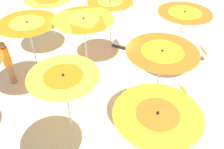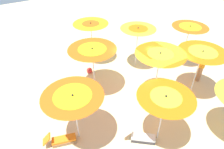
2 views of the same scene
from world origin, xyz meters
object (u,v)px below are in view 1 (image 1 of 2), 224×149
object	(u,v)px
beach_umbrella_1	(28,26)
lounger_1	(171,97)
lounger_0	(124,44)
beach_umbrella_3	(110,5)
beach_umbrella_6	(184,17)
beach_ball	(160,129)
beach_umbrella_0	(49,2)
beachgoer_0	(8,62)
beach_umbrella_7	(162,56)
beach_umbrella_4	(84,24)
beach_umbrella_8	(157,118)
lounger_2	(191,54)
beach_umbrella_5	(64,81)

from	to	relation	value
beach_umbrella_1	lounger_1	distance (m)	5.78
beach_umbrella_1	lounger_0	xyz separation A→B (m)	(-0.98, 3.96, -1.94)
beach_umbrella_3	lounger_0	xyz separation A→B (m)	(0.27, 0.63, -1.86)
beach_umbrella_6	beach_ball	distance (m)	4.64
beach_umbrella_0	beach_umbrella_1	bearing A→B (deg)	-17.21
beachgoer_0	beach_umbrella_7	bearing A→B (deg)	-121.84
beach_umbrella_3	beach_umbrella_4	size ratio (longest dim) A/B	0.89
beach_umbrella_0	beach_umbrella_6	distance (m)	5.96
beach_umbrella_7	lounger_0	size ratio (longest dim) A/B	1.99
beach_umbrella_6	beach_umbrella_8	distance (m)	5.63
beach_umbrella_0	beach_umbrella_1	size ratio (longest dim) A/B	0.91
beach_umbrella_4	lounger_1	bearing A→B (deg)	50.47
beach_umbrella_0	beach_umbrella_4	distance (m)	3.41
beach_umbrella_4	lounger_1	xyz separation A→B (m)	(2.22, 2.69, -2.10)
beach_umbrella_0	beach_umbrella_1	xyz separation A→B (m)	(2.58, -0.80, 0.22)
beach_umbrella_4	beach_umbrella_6	xyz separation A→B (m)	(-0.19, 3.99, -0.27)
beach_umbrella_1	lounger_2	world-z (taller)	beach_umbrella_1
beach_umbrella_5	beach_umbrella_7	distance (m)	3.06
beach_umbrella_8	lounger_1	xyz separation A→B (m)	(-2.33, 1.72, -2.02)
beach_ball	beach_umbrella_3	bearing A→B (deg)	-175.82
beach_umbrella_8	beach_umbrella_5	bearing A→B (deg)	-133.66
beach_umbrella_7	beach_umbrella_8	size ratio (longest dim) A/B	0.96
lounger_2	beach_umbrella_1	bearing A→B (deg)	12.28
beach_umbrella_0	beachgoer_0	distance (m)	3.59
beach_umbrella_3	beach_ball	distance (m)	5.61
lounger_1	beachgoer_0	size ratio (longest dim) A/B	0.63
lounger_0	lounger_1	world-z (taller)	lounger_0
beach_umbrella_7	beach_ball	size ratio (longest dim) A/B	6.98
beach_umbrella_4	lounger_2	xyz separation A→B (m)	(-0.11, 4.67, -2.10)
lounger_1	beach_ball	distance (m)	1.52
beach_umbrella_0	lounger_0	xyz separation A→B (m)	(1.60, 3.16, -1.72)
beach_umbrella_5	beach_umbrella_1	bearing A→B (deg)	-162.90
beach_umbrella_4	beach_umbrella_8	bearing A→B (deg)	11.99
beach_umbrella_3	lounger_1	size ratio (longest dim) A/B	1.96
lounger_1	lounger_2	xyz separation A→B (m)	(-2.33, 1.98, -0.00)
beach_umbrella_4	beach_umbrella_5	size ratio (longest dim) A/B	1.07
beach_umbrella_6	lounger_0	xyz separation A→B (m)	(-1.39, -1.99, -1.82)
beach_umbrella_6	beach_umbrella_0	bearing A→B (deg)	-120.12
lounger_1	beach_umbrella_6	bearing A→B (deg)	-133.29
beach_umbrella_3	beach_umbrella_5	distance (m)	5.13
beach_umbrella_5	lounger_1	size ratio (longest dim) A/B	2.06
beach_umbrella_3	beach_umbrella_0	bearing A→B (deg)	-117.84
beach_umbrella_4	lounger_0	world-z (taller)	beach_umbrella_4
beach_umbrella_4	beach_umbrella_7	size ratio (longest dim) A/B	1.10
beach_umbrella_8	beachgoer_0	distance (m)	6.26
beach_umbrella_6	lounger_0	bearing A→B (deg)	-124.82
lounger_2	beach_ball	bearing A→B (deg)	66.99
beachgoer_0	beach_umbrella_0	bearing A→B (deg)	-37.02
beach_umbrella_8	beach_ball	distance (m)	2.47
lounger_2	beach_ball	size ratio (longest dim) A/B	3.81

